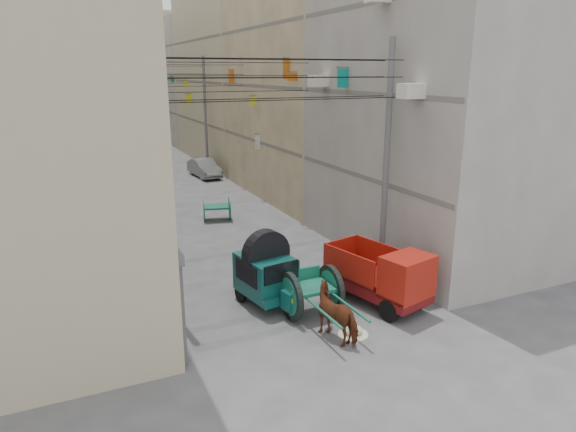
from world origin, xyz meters
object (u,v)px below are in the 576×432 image
auto_rickshaw (267,272)px  feed_sack (353,330)px  second_cart (217,208)px  horse (339,313)px  tonga_cart (311,292)px  mini_truck (386,280)px  distant_car_green (132,145)px  distant_car_grey (204,168)px  distant_car_white (140,185)px

auto_rickshaw → feed_sack: 3.25m
second_cart → horse: bearing=-77.0°
tonga_cart → mini_truck: size_ratio=0.89×
distant_car_green → horse: bearing=80.6°
tonga_cart → distant_car_green: (-0.26, 34.98, -0.14)m
distant_car_grey → distant_car_white: bearing=-150.2°
mini_truck → second_cart: 11.48m
distant_car_white → distant_car_green: (1.89, 16.89, 0.07)m
mini_truck → distant_car_grey: (0.35, 21.91, -0.28)m
auto_rickshaw → distant_car_grey: bearing=70.0°
distant_car_grey → mini_truck: bearing=-96.2°
mini_truck → second_cart: bearing=85.8°
feed_sack → distant_car_white: 19.81m
feed_sack → distant_car_grey: 23.12m
auto_rickshaw → second_cart: 9.76m
auto_rickshaw → second_cart: size_ratio=1.74×
tonga_cart → second_cart: bearing=87.1°
tonga_cart → feed_sack: bearing=-72.1°
tonga_cart → horse: 1.49m
distant_car_white → distant_car_grey: distant_car_grey is taller
horse → distant_car_white: horse is taller
tonga_cart → distant_car_green: bearing=89.5°
distant_car_white → tonga_cart: bearing=108.1°
second_cart → distant_car_white: 7.65m
horse → distant_car_grey: horse is taller
second_cart → distant_car_grey: distant_car_grey is taller
horse → second_cart: bearing=-108.4°
distant_car_white → distant_car_grey: (4.82, 3.38, 0.07)m
distant_car_green → distant_car_grey: bearing=92.3°
second_cart → distant_car_green: 24.12m
auto_rickshaw → feed_sack: size_ratio=5.18×
second_cart → mini_truck: bearing=-65.8°
distant_car_white → second_cart: bearing=120.6°
tonga_cart → auto_rickshaw: bearing=126.6°
second_cart → distant_car_white: size_ratio=0.49×
auto_rickshaw → distant_car_white: auto_rickshaw is taller
auto_rickshaw → distant_car_green: auto_rickshaw is taller
mini_truck → distant_car_grey: 21.92m
second_cart → feed_sack: (0.14, -12.41, -0.48)m
distant_car_grey → distant_car_green: 13.82m
tonga_cart → second_cart: tonga_cart is taller
distant_car_grey → tonga_cart: bearing=-102.4°
tonga_cart → distant_car_white: size_ratio=1.02×
tonga_cart → mini_truck: bearing=-11.7°
feed_sack → horse: (-0.45, 0.05, 0.58)m
second_cart → horse: size_ratio=0.92×
horse → mini_truck: bearing=-172.1°
distant_car_green → distant_car_white: bearing=73.7°
auto_rickshaw → distant_car_grey: 20.59m
distant_car_grey → auto_rickshaw: bearing=-105.3°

